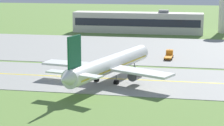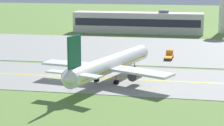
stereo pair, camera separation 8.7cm
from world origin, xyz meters
TOP-DOWN VIEW (x-y plane):
  - ground_plane at (0.00, 0.00)m, footprint 500.00×500.00m
  - taxiway_strip at (0.00, 0.00)m, footprint 240.00×28.00m
  - apron_pad at (10.00, 42.00)m, footprint 140.00×52.00m
  - taxiway_centreline at (0.00, 0.00)m, footprint 220.00×0.60m
  - airplane_lead at (6.93, -2.91)m, footprint 31.78×38.70m
  - service_truck_baggage at (19.02, 27.90)m, footprint 2.55×6.48m
  - terminal_building at (2.67, 82.17)m, footprint 54.56×8.40m

SIDE VIEW (x-z plane):
  - ground_plane at x=0.00m, z-range 0.00..0.00m
  - taxiway_strip at x=0.00m, z-range 0.00..0.10m
  - apron_pad at x=10.00m, z-range 0.00..0.10m
  - taxiway_centreline at x=0.00m, z-range 0.10..0.11m
  - service_truck_baggage at x=19.02m, z-range -0.11..2.48m
  - airplane_lead at x=6.93m, z-range -2.22..10.48m
  - terminal_building at x=2.67m, z-range -0.57..9.25m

